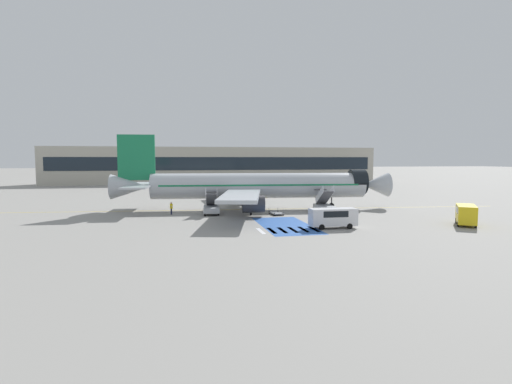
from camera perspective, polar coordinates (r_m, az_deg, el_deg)
The scene contains 19 objects.
ground_plane at distance 61.15m, azimuth -0.75°, elevation -2.53°, with size 600.00×600.00×0.00m, color gray.
apron_leadline_yellow at distance 61.52m, azimuth 0.50°, elevation -2.48°, with size 0.20×76.58×0.01m, color gold.
apron_stand_patch_blue at distance 46.94m, azimuth 4.25°, elevation -4.77°, with size 5.72×12.86×0.01m, color #2856A8.
apron_walkway_bar_0 at distance 43.20m, azimuth 0.70°, elevation -5.59°, with size 0.44×3.60×0.01m, color silver.
apron_walkway_bar_1 at distance 43.46m, azimuth 2.25°, elevation -5.53°, with size 0.44×3.60×0.01m, color silver.
apron_walkway_bar_2 at distance 43.75m, azimuth 3.79°, elevation -5.47°, with size 0.44×3.60×0.01m, color silver.
apron_walkway_bar_3 at distance 44.07m, azimuth 5.30°, elevation -5.40°, with size 0.44×3.60×0.01m, color silver.
apron_walkway_bar_4 at distance 44.42m, azimuth 6.79°, elevation -5.34°, with size 0.44×3.60×0.01m, color silver.
apron_walkway_bar_5 at distance 44.80m, azimuth 8.26°, elevation -5.26°, with size 0.44×3.60×0.01m, color silver.
airliner at distance 61.09m, azimuth -0.16°, elevation 0.87°, with size 42.75×36.32×11.32m.
boarding_stairs_forward at distance 58.79m, azimuth 9.73°, elevation -1.91°, with size 2.60×5.38×4.05m.
boarding_stairs_aft at distance 56.54m, azimuth -6.36°, elevation -2.17°, with size 2.60×5.38×3.83m.
fuel_tanker at distance 82.41m, azimuth -6.40°, elevation 0.46°, with size 8.85×3.11×3.23m.
service_van_0 at distance 52.67m, azimuth 27.82°, elevation -2.73°, with size 4.11×4.81×2.37m.
service_van_1 at distance 45.52m, azimuth 10.94°, elevation -3.45°, with size 5.27×1.94×2.24m.
baggage_cart at distance 55.66m, azimuth 2.90°, elevation -2.99°, with size 1.76×2.74×0.87m.
ground_crew_0 at distance 56.91m, azimuth -12.01°, elevation -2.17°, with size 0.40×0.49×1.73m.
ground_crew_1 at distance 54.81m, azimuth -0.75°, elevation -2.37°, with size 0.49×0.41×1.67m.
terminal_building at distance 129.49m, azimuth -5.71°, elevation 3.84°, with size 103.51×12.10×11.39m.
Camera 1 is at (-10.95, -59.65, 7.78)m, focal length 28.00 mm.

